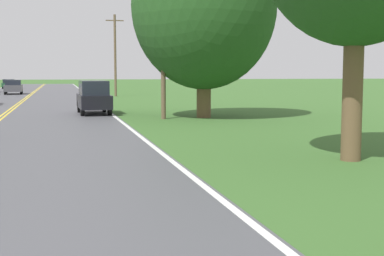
# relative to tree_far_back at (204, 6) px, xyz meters

# --- Properties ---
(utility_pole_midground) EXTENTS (1.80, 0.24, 7.20)m
(utility_pole_midground) POSITION_rel_tree_far_back_xyz_m (-2.26, -0.42, -2.08)
(utility_pole_midground) COLOR brown
(utility_pole_midground) RESTS_ON ground
(utility_pole_far) EXTENTS (1.80, 0.24, 8.20)m
(utility_pole_far) POSITION_rel_tree_far_back_xyz_m (-1.86, 27.36, -1.58)
(utility_pole_far) COLOR brown
(utility_pole_far) RESTS_ON ground
(tree_far_back) EXTENTS (7.58, 7.58, 10.21)m
(tree_far_back) POSITION_rel_tree_far_back_xyz_m (0.00, 0.00, 0.00)
(tree_far_back) COLOR brown
(tree_far_back) RESTS_ON ground
(car_black_suv_mid_near) EXTENTS (1.82, 4.35, 1.91)m
(car_black_suv_mid_near) POSITION_rel_tree_far_back_xyz_m (-5.52, 3.94, -4.83)
(car_black_suv_mid_near) COLOR black
(car_black_suv_mid_near) RESTS_ON ground
(car_dark_grey_sedan_receding) EXTENTS (2.02, 4.40, 1.60)m
(car_dark_grey_sedan_receding) POSITION_rel_tree_far_back_xyz_m (-12.40, 35.46, -5.00)
(car_dark_grey_sedan_receding) COLOR black
(car_dark_grey_sedan_receding) RESTS_ON ground
(car_dark_green_sedan_distant) EXTENTS (1.86, 4.34, 1.42)m
(car_dark_green_sedan_distant) POSITION_rel_tree_far_back_xyz_m (-14.81, 58.21, -5.11)
(car_dark_green_sedan_distant) COLOR black
(car_dark_green_sedan_distant) RESTS_ON ground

